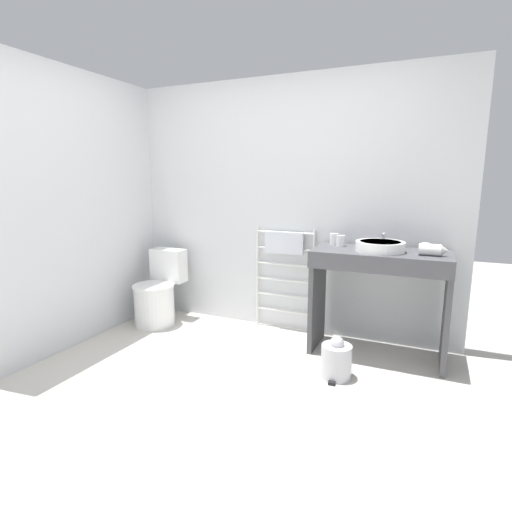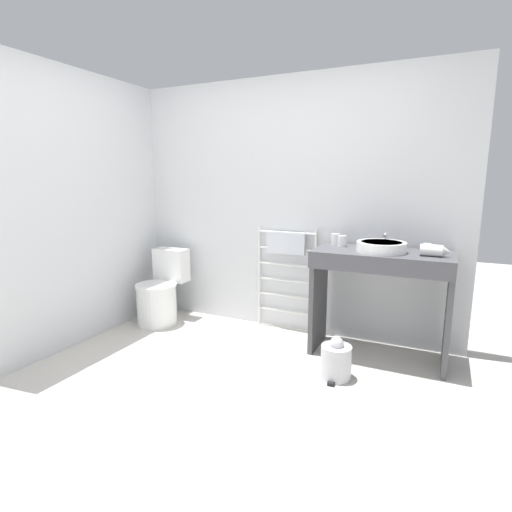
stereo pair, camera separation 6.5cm
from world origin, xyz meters
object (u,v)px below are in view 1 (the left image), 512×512
Objects in this scene: trash_bin at (336,360)px; cup_near_wall at (334,239)px; cup_near_edge at (341,241)px; hair_dryer at (432,249)px; towel_radiator at (284,258)px; sink_basin at (380,246)px; toilet at (158,295)px.

cup_near_wall is at bearing 106.66° from trash_bin.
cup_near_edge reaches higher than hair_dryer.
sink_basin is (0.90, -0.27, 0.22)m from towel_radiator.
towel_radiator is 4.74× the size of hair_dryer.
cup_near_wall reaches higher than trash_bin.
towel_radiator is 10.86× the size of cup_near_edge.
cup_near_edge reaches higher than trash_bin.
cup_near_wall reaches higher than hair_dryer.
cup_near_edge is 0.73m from hair_dryer.
toilet is 1.92m from cup_near_edge.
hair_dryer reaches higher than trash_bin.
hair_dryer reaches higher than sink_basin.
cup_near_edge is 1.02m from trash_bin.
sink_basin is at bearing 178.39° from hair_dryer.
cup_near_wall is (-0.41, 0.19, 0.01)m from sink_basin.
towel_radiator is 0.55m from cup_near_wall.
toilet is 8.16× the size of cup_near_edge.
cup_near_edge is (1.80, 0.21, 0.64)m from toilet.
cup_near_edge is (0.07, -0.07, -0.00)m from cup_near_wall.
toilet is at bearing -170.88° from cup_near_wall.
toilet is 1.35m from towel_radiator.
toilet is 7.77× the size of cup_near_wall.
towel_radiator is at bearing 171.07° from cup_near_wall.
cup_near_edge is (0.56, -0.14, 0.23)m from towel_radiator.
trash_bin is at bearing -47.58° from towel_radiator.
toilet is 1.86m from cup_near_wall.
sink_basin reaches higher than toilet.
toilet is 1.98m from trash_bin.
hair_dryer is 0.65× the size of trash_bin.
cup_near_wall is 1.07m from trash_bin.
towel_radiator is 1.33m from hair_dryer.
towel_radiator is at bearing 132.42° from trash_bin.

